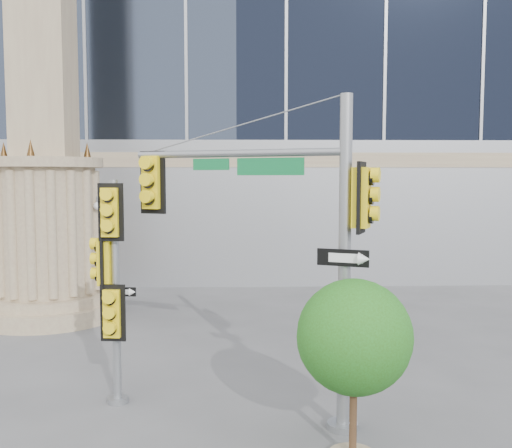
{
  "coord_description": "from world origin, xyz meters",
  "views": [
    {
      "loc": [
        0.05,
        -9.25,
        4.48
      ],
      "look_at": [
        0.41,
        2.0,
        3.56
      ],
      "focal_mm": 40.0,
      "sensor_mm": 36.0,
      "label": 1
    }
  ],
  "objects": [
    {
      "name": "ground",
      "position": [
        0.0,
        0.0,
        0.0
      ],
      "size": [
        120.0,
        120.0,
        0.0
      ],
      "primitive_type": "plane",
      "color": "#545456",
      "rests_on": "ground"
    },
    {
      "name": "monument",
      "position": [
        -6.0,
        9.0,
        5.52
      ],
      "size": [
        4.4,
        4.4,
        16.6
      ],
      "color": "gray",
      "rests_on": "ground"
    },
    {
      "name": "main_signal_pole",
      "position": [
        0.93,
        0.97,
        3.66
      ],
      "size": [
        4.32,
        2.16,
        5.91
      ],
      "rotation": [
        0.0,
        0.0,
        -0.4
      ],
      "color": "slate",
      "rests_on": "ground"
    },
    {
      "name": "secondary_signal_pole",
      "position": [
        -2.42,
        1.8,
        2.61
      ],
      "size": [
        0.77,
        0.62,
        4.44
      ],
      "rotation": [
        0.0,
        0.0,
        -0.1
      ],
      "color": "slate",
      "rests_on": "ground"
    },
    {
      "name": "street_tree",
      "position": [
        1.91,
        -0.52,
        1.91
      ],
      "size": [
        1.86,
        1.82,
        2.9
      ],
      "color": "gray",
      "rests_on": "ground"
    }
  ]
}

